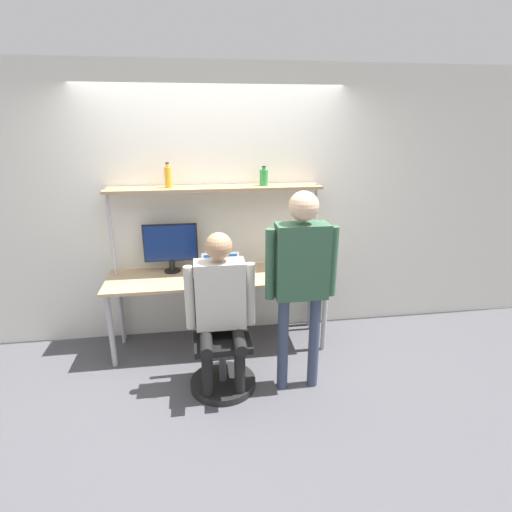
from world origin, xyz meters
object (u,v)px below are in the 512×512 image
(cell_phone, at_px, (249,277))
(monitor, at_px, (171,245))
(bottle_green, at_px, (264,177))
(bottle_amber, at_px, (168,177))
(person_seated, at_px, (221,301))
(person_standing, at_px, (301,268))
(laptop, at_px, (221,272))
(office_chair, at_px, (222,354))

(cell_phone, bearing_deg, monitor, 159.72)
(bottle_green, xyz_separation_m, bottle_amber, (-0.89, 0.00, 0.02))
(person_seated, height_order, person_standing, person_standing)
(laptop, height_order, bottle_green, bottle_green)
(bottle_amber, bearing_deg, office_chair, -63.68)
(person_seated, height_order, bottle_amber, bottle_amber)
(laptop, relative_size, cell_phone, 2.39)
(person_standing, bearing_deg, laptop, 130.28)
(person_standing, distance_m, bottle_green, 1.12)
(person_standing, xyz_separation_m, bottle_green, (-0.15, 0.95, 0.58))
(laptop, bearing_deg, bottle_green, 29.50)
(monitor, bearing_deg, office_chair, -62.89)
(monitor, relative_size, bottle_green, 2.83)
(bottle_green, bearing_deg, person_standing, -81.26)
(office_chair, xyz_separation_m, bottle_green, (0.49, 0.82, 1.38))
(cell_phone, bearing_deg, bottle_green, 54.86)
(bottle_green, relative_size, bottle_amber, 0.81)
(office_chair, relative_size, bottle_green, 5.06)
(monitor, height_order, person_seated, person_seated)
(monitor, distance_m, office_chair, 1.19)
(bottle_amber, bearing_deg, laptop, -29.22)
(cell_phone, bearing_deg, person_seated, -116.68)
(laptop, xyz_separation_m, bottle_green, (0.44, 0.25, 0.85))
(person_seated, relative_size, bottle_green, 7.41)
(cell_phone, distance_m, person_seated, 0.68)
(person_standing, bearing_deg, person_seated, 172.78)
(monitor, distance_m, bottle_green, 1.12)
(monitor, xyz_separation_m, bottle_amber, (0.02, -0.01, 0.66))
(person_seated, distance_m, person_standing, 0.69)
(monitor, height_order, office_chair, monitor)
(person_seated, xyz_separation_m, bottle_green, (0.49, 0.87, 0.86))
(cell_phone, xyz_separation_m, bottle_green, (0.18, 0.26, 0.91))
(office_chair, bearing_deg, monitor, 117.11)
(office_chair, bearing_deg, person_seated, -88.87)
(laptop, relative_size, office_chair, 0.38)
(monitor, bearing_deg, bottle_amber, -33.33)
(cell_phone, height_order, office_chair, office_chair)
(cell_phone, height_order, bottle_green, bottle_green)
(office_chair, xyz_separation_m, person_standing, (0.63, -0.13, 0.80))
(monitor, bearing_deg, laptop, -29.42)
(laptop, xyz_separation_m, cell_phone, (0.26, -0.01, -0.06))
(laptop, bearing_deg, person_seated, -94.02)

